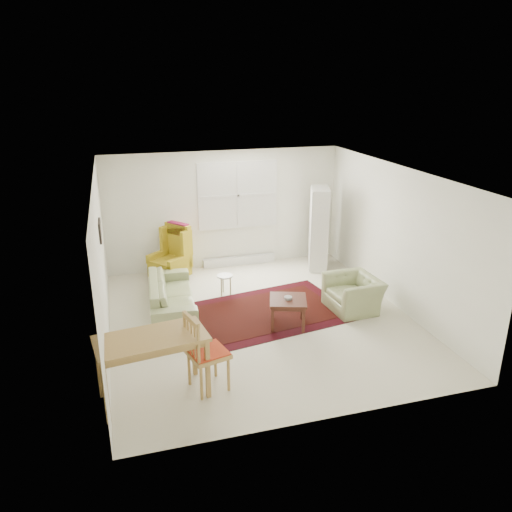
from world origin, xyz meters
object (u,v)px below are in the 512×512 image
object	(u,v)px
armchair	(353,290)
desk	(153,367)
coffee_table	(288,312)
stool	(225,285)
cabinet	(319,229)
desk_chair	(208,351)
sofa	(171,289)
wingback_chair	(169,253)

from	to	relation	value
armchair	desk	bearing A→B (deg)	-69.25
coffee_table	stool	distance (m)	1.69
cabinet	desk	bearing A→B (deg)	-116.66
desk	desk_chair	size ratio (longest dim) A/B	1.25
coffee_table	sofa	bearing A→B (deg)	146.56
wingback_chair	coffee_table	world-z (taller)	wingback_chair
wingback_chair	stool	size ratio (longest dim) A/B	2.91
coffee_table	cabinet	world-z (taller)	cabinet
sofa	wingback_chair	distance (m)	1.38
wingback_chair	cabinet	world-z (taller)	cabinet
coffee_table	desk	distance (m)	2.70
sofa	desk	world-z (taller)	desk
cabinet	desk	world-z (taller)	cabinet
sofa	cabinet	bearing A→B (deg)	-66.42
wingback_chair	desk	bearing A→B (deg)	-48.49
stool	desk_chair	distance (m)	3.05
coffee_table	stool	bearing A→B (deg)	115.30
cabinet	desk	xyz separation A→B (m)	(-3.84, -3.74, -0.44)
sofa	armchair	bearing A→B (deg)	-102.45
armchair	desk	world-z (taller)	desk
coffee_table	desk_chair	bearing A→B (deg)	-139.33
coffee_table	armchair	bearing A→B (deg)	11.59
armchair	desk_chair	distance (m)	3.36
sofa	coffee_table	xyz separation A→B (m)	(1.77, -1.17, -0.15)
coffee_table	stool	world-z (taller)	coffee_table
desk_chair	cabinet	bearing A→B (deg)	-54.48
wingback_chair	cabinet	size ratio (longest dim) A/B	0.65
cabinet	desk_chair	world-z (taller)	cabinet
desk	wingback_chair	bearing A→B (deg)	80.23
desk_chair	armchair	bearing A→B (deg)	-75.14
armchair	wingback_chair	xyz separation A→B (m)	(-2.96, 2.26, 0.21)
wingback_chair	desk_chair	world-z (taller)	wingback_chair
wingback_chair	coffee_table	bearing A→B (deg)	-5.85
sofa	coffee_table	distance (m)	2.12
sofa	armchair	distance (m)	3.22
wingback_chair	sofa	bearing A→B (deg)	-44.29
stool	cabinet	world-z (taller)	cabinet
desk	desk_chair	distance (m)	0.72
coffee_table	cabinet	size ratio (longest dim) A/B	0.34
cabinet	stool	bearing A→B (deg)	-140.59
armchair	desk	distance (m)	3.99
sofa	coffee_table	world-z (taller)	sofa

